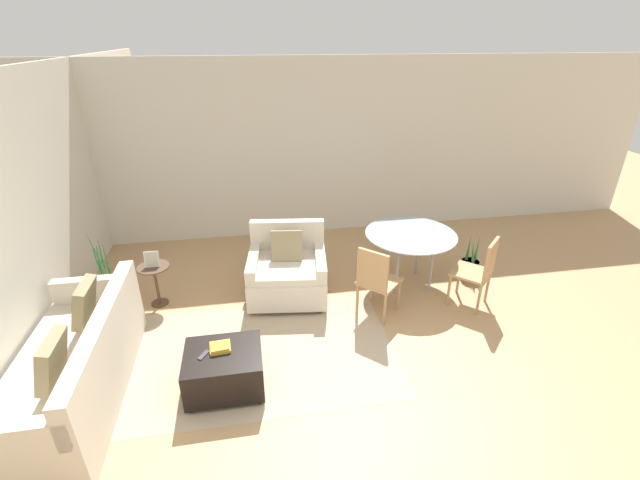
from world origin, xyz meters
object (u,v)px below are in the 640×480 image
(side_table, at_px, (155,278))
(tv_remote_primary, at_px, (204,355))
(couch, at_px, (74,370))
(dining_chair_near_left, at_px, (376,278))
(potted_plant_small, at_px, (470,266))
(picture_frame, at_px, (152,259))
(potted_plant, at_px, (109,294))
(dining_chair_near_right, at_px, (480,269))
(armchair, at_px, (288,271))
(dining_table, at_px, (410,239))
(ottoman, at_px, (224,369))
(book_stack, at_px, (220,347))

(side_table, bearing_deg, tv_remote_primary, -66.58)
(couch, xyz_separation_m, dining_chair_near_left, (3.02, 0.72, 0.22))
(tv_remote_primary, relative_size, potted_plant_small, 0.21)
(dining_chair_near_left, bearing_deg, picture_frame, 164.56)
(tv_remote_primary, bearing_deg, potted_plant, 128.73)
(potted_plant, relative_size, dining_chair_near_left, 1.22)
(dining_chair_near_right, bearing_deg, armchair, 163.63)
(dining_chair_near_left, xyz_separation_m, potted_plant_small, (1.54, 0.65, -0.36))
(dining_chair_near_left, bearing_deg, dining_table, 45.00)
(picture_frame, xyz_separation_m, dining_chair_near_right, (3.81, -0.70, -0.11))
(couch, distance_m, potted_plant_small, 4.76)
(potted_plant_small, bearing_deg, tv_remote_primary, -156.00)
(armchair, relative_size, potted_plant_small, 1.70)
(dining_chair_near_right, bearing_deg, ottoman, -163.81)
(side_table, distance_m, dining_chair_near_left, 2.64)
(ottoman, xyz_separation_m, potted_plant, (-1.39, 1.52, -0.00))
(potted_plant, bearing_deg, ottoman, -47.66)
(dining_table, xyz_separation_m, dining_chair_near_left, (-0.64, -0.64, -0.14))
(armchair, xyz_separation_m, dining_chair_near_right, (2.22, -0.65, 0.18))
(tv_remote_primary, height_order, potted_plant_small, potted_plant_small)
(picture_frame, bearing_deg, couch, -108.44)
(dining_table, bearing_deg, potted_plant, 179.61)
(book_stack, height_order, dining_chair_near_right, dining_chair_near_right)
(book_stack, xyz_separation_m, side_table, (-0.82, 1.50, -0.07))
(tv_remote_primary, bearing_deg, dining_chair_near_left, 24.92)
(ottoman, distance_m, side_table, 1.78)
(tv_remote_primary, xyz_separation_m, picture_frame, (-0.68, 1.57, 0.21))
(ottoman, bearing_deg, potted_plant, 132.34)
(side_table, height_order, dining_chair_near_left, dining_chair_near_left)
(armchair, relative_size, ottoman, 1.50)
(ottoman, relative_size, potted_plant_small, 1.13)
(dining_table, bearing_deg, potted_plant_small, 0.92)
(tv_remote_primary, xyz_separation_m, side_table, (-0.68, 1.57, -0.05))
(dining_table, xyz_separation_m, potted_plant_small, (0.91, 0.01, -0.50))
(ottoman, height_order, potted_plant, potted_plant)
(armchair, height_order, potted_plant_small, armchair)
(couch, bearing_deg, armchair, 33.59)
(dining_chair_near_left, bearing_deg, armchair, 145.48)
(book_stack, distance_m, dining_chair_near_left, 1.90)
(dining_chair_near_right, height_order, potted_plant_small, dining_chair_near_right)
(armchair, distance_m, dining_chair_near_right, 2.32)
(potted_plant, distance_m, dining_table, 3.75)
(dining_table, bearing_deg, picture_frame, 178.81)
(couch, bearing_deg, potted_plant, 92.91)
(armchair, distance_m, book_stack, 1.65)
(potted_plant_small, bearing_deg, armchair, 179.97)
(couch, height_order, armchair, couch)
(tv_remote_primary, height_order, dining_chair_near_right, dining_chair_near_right)
(couch, height_order, potted_plant_small, couch)
(potted_plant, xyz_separation_m, dining_table, (3.72, -0.03, 0.43))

